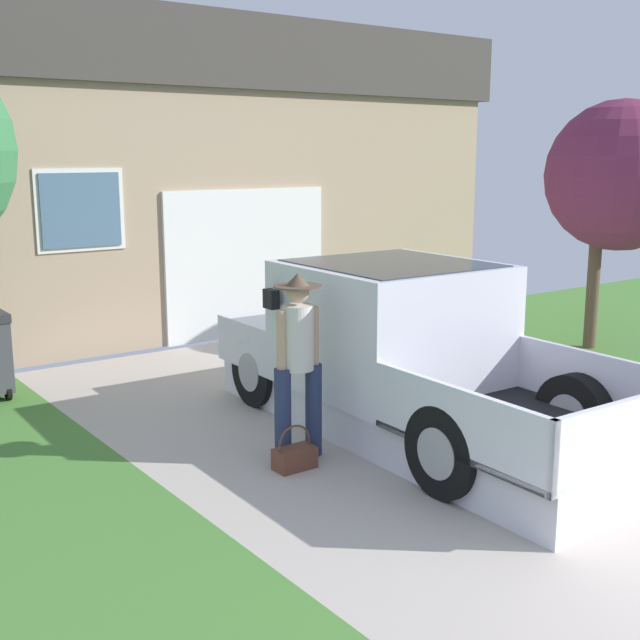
# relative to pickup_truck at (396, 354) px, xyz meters

# --- Properties ---
(pickup_truck) EXTENTS (2.10, 5.06, 1.73)m
(pickup_truck) POSITION_rel_pickup_truck_xyz_m (0.00, 0.00, 0.00)
(pickup_truck) COLOR white
(pickup_truck) RESTS_ON ground
(person_with_hat) EXTENTS (0.49, 0.45, 1.77)m
(person_with_hat) POSITION_rel_pickup_truck_xyz_m (-1.37, -0.19, 0.21)
(person_with_hat) COLOR navy
(person_with_hat) RESTS_ON ground
(handbag) EXTENTS (0.38, 0.22, 0.42)m
(handbag) POSITION_rel_pickup_truck_xyz_m (-1.56, -0.40, -0.65)
(handbag) COLOR brown
(handbag) RESTS_ON ground
(house_with_garage) EXTENTS (9.84, 5.74, 4.88)m
(house_with_garage) POSITION_rel_pickup_truck_xyz_m (1.36, 7.45, 1.71)
(house_with_garage) COLOR tan
(house_with_garage) RESTS_ON ground
(neighbor_tree) EXTENTS (2.12, 2.12, 3.58)m
(neighbor_tree) POSITION_rel_pickup_truck_xyz_m (4.78, 0.66, 1.81)
(neighbor_tree) COLOR brown
(neighbor_tree) RESTS_ON ground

